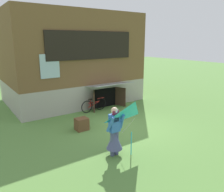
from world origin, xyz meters
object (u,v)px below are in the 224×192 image
object	(u,v)px
kite	(135,117)
wooden_crate	(82,124)
bicycle_red	(94,105)
person	(115,135)

from	to	relation	value
kite	wooden_crate	size ratio (longest dim) A/B	3.51
kite	bicycle_red	size ratio (longest dim) A/B	1.17
person	kite	distance (m)	0.97
person	wooden_crate	xyz separation A→B (m)	(0.10, 2.47, -0.43)
person	bicycle_red	bearing A→B (deg)	51.27
bicycle_red	wooden_crate	bearing A→B (deg)	-135.83
person	bicycle_red	distance (m)	4.70
person	wooden_crate	bearing A→B (deg)	71.19
bicycle_red	wooden_crate	size ratio (longest dim) A/B	3.00
person	wooden_crate	distance (m)	2.51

